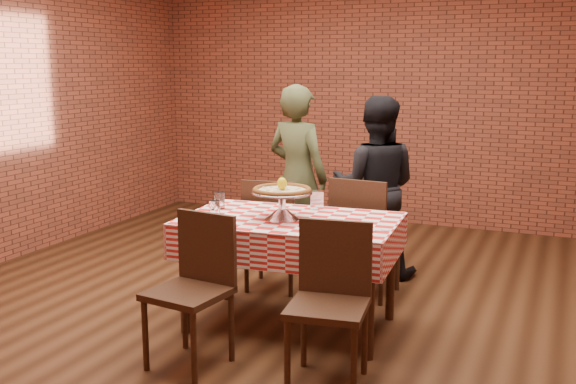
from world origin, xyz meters
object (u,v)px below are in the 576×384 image
(water_glass_left, at_px, (215,209))
(chair_far_left, at_px, (275,233))
(table, at_px, (290,273))
(chair_near_right, at_px, (328,308))
(diner_black, at_px, (375,187))
(pizza, at_px, (282,191))
(chair_near_left, at_px, (188,293))
(chair_far_right, at_px, (366,236))
(pizza_stand, at_px, (282,205))
(diner_olive, at_px, (298,177))
(condiment_caddy, at_px, (317,200))
(water_glass_right, at_px, (220,200))

(water_glass_left, xyz_separation_m, chair_far_left, (0.05, 0.87, -0.37))
(table, relative_size, chair_near_right, 1.56)
(chair_near_right, bearing_deg, diner_black, 91.25)
(pizza, xyz_separation_m, water_glass_left, (-0.43, -0.14, -0.13))
(chair_near_left, height_order, chair_far_right, chair_far_right)
(pizza_stand, height_order, pizza, pizza)
(table, xyz_separation_m, water_glass_left, (-0.47, -0.18, 0.44))
(diner_olive, xyz_separation_m, diner_black, (0.68, 0.05, -0.04))
(table, distance_m, diner_black, 1.41)
(pizza, xyz_separation_m, condiment_caddy, (0.10, 0.38, -0.12))
(pizza_stand, height_order, diner_olive, diner_olive)
(water_glass_left, bearing_deg, diner_black, 66.07)
(table, relative_size, diner_black, 0.93)
(condiment_caddy, relative_size, chair_near_right, 0.14)
(pizza_stand, distance_m, water_glass_left, 0.45)
(condiment_caddy, xyz_separation_m, chair_near_right, (0.46, -1.04, -0.37))
(pizza, height_order, chair_near_right, pizza)
(water_glass_right, relative_size, diner_black, 0.08)
(table, relative_size, chair_far_left, 1.56)
(table, distance_m, condiment_caddy, 0.56)
(table, xyz_separation_m, pizza_stand, (-0.04, -0.04, 0.47))
(pizza_stand, relative_size, chair_far_left, 0.46)
(chair_near_left, xyz_separation_m, chair_near_right, (0.83, 0.10, 0.00))
(chair_far_right, bearing_deg, pizza, 73.86)
(table, height_order, diner_olive, diner_olive)
(water_glass_right, bearing_deg, water_glass_left, -67.75)
(chair_far_left, bearing_deg, table, 113.96)
(water_glass_left, height_order, chair_near_left, chair_near_left)
(chair_near_right, distance_m, diner_black, 2.09)
(water_glass_right, height_order, chair_near_right, chair_near_right)
(diner_olive, distance_m, diner_black, 0.68)
(pizza, xyz_separation_m, chair_near_right, (0.56, -0.66, -0.50))
(water_glass_right, bearing_deg, table, -8.09)
(water_glass_left, bearing_deg, pizza_stand, 17.72)
(chair_near_right, height_order, chair_far_right, chair_far_right)
(pizza, relative_size, chair_near_left, 0.43)
(water_glass_left, height_order, diner_olive, diner_olive)
(chair_near_right, bearing_deg, pizza, 122.88)
(chair_near_right, relative_size, diner_olive, 0.56)
(water_glass_right, bearing_deg, pizza_stand, -13.07)
(pizza_stand, height_order, diner_black, diner_black)
(water_glass_left, bearing_deg, water_glass_right, 112.25)
(pizza_stand, xyz_separation_m, chair_far_right, (0.33, 0.87, -0.38))
(chair_near_right, bearing_deg, pizza_stand, 122.88)
(chair_near_left, bearing_deg, condiment_caddy, 79.36)
(chair_near_right, relative_size, diner_black, 0.60)
(pizza_stand, height_order, chair_far_left, pizza_stand)
(pizza, relative_size, chair_far_left, 0.43)
(table, distance_m, pizza, 0.57)
(pizza_stand, bearing_deg, chair_far_left, 117.53)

